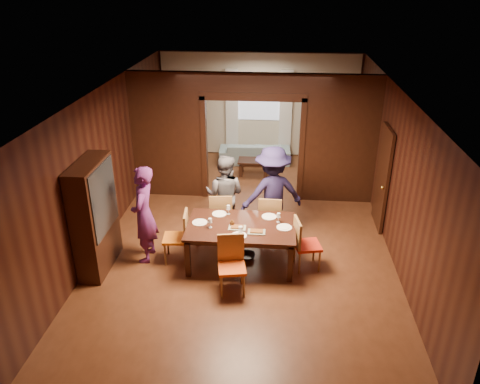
# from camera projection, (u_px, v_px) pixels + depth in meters

# --- Properties ---
(floor) EXTENTS (9.00, 9.00, 0.00)m
(floor) POSITION_uv_depth(u_px,v_px,m) (247.00, 230.00, 9.62)
(floor) COLOR #532B17
(floor) RESTS_ON ground
(ceiling) EXTENTS (5.50, 9.00, 0.02)m
(ceiling) POSITION_uv_depth(u_px,v_px,m) (248.00, 90.00, 8.39)
(ceiling) COLOR silver
(ceiling) RESTS_ON room_walls
(room_walls) EXTENTS (5.52, 9.01, 2.90)m
(room_walls) POSITION_uv_depth(u_px,v_px,m) (253.00, 132.00, 10.68)
(room_walls) COLOR black
(room_walls) RESTS_ON floor
(person_purple) EXTENTS (0.44, 0.67, 1.81)m
(person_purple) POSITION_uv_depth(u_px,v_px,m) (144.00, 215.00, 8.31)
(person_purple) COLOR #5E2162
(person_purple) RESTS_ON floor
(person_grey) EXTENTS (0.91, 0.77, 1.66)m
(person_grey) POSITION_uv_depth(u_px,v_px,m) (225.00, 195.00, 9.21)
(person_grey) COLOR #535259
(person_grey) RESTS_ON floor
(person_navy) EXTENTS (1.39, 1.07, 1.90)m
(person_navy) POSITION_uv_depth(u_px,v_px,m) (272.00, 194.00, 9.00)
(person_navy) COLOR #1B1637
(person_navy) RESTS_ON floor
(sofa) EXTENTS (1.98, 0.86, 0.57)m
(sofa) POSITION_uv_depth(u_px,v_px,m) (255.00, 152.00, 12.98)
(sofa) COLOR #86A5AF
(sofa) RESTS_ON floor
(serving_bowl) EXTENTS (0.33, 0.33, 0.08)m
(serving_bowl) POSITION_uv_depth(u_px,v_px,m) (247.00, 220.00, 8.34)
(serving_bowl) COLOR black
(serving_bowl) RESTS_ON dining_table
(dining_table) EXTENTS (1.91, 1.19, 0.76)m
(dining_table) POSITION_uv_depth(u_px,v_px,m) (241.00, 244.00, 8.41)
(dining_table) COLOR black
(dining_table) RESTS_ON floor
(coffee_table) EXTENTS (0.80, 0.50, 0.40)m
(coffee_table) POSITION_uv_depth(u_px,v_px,m) (254.00, 167.00, 12.21)
(coffee_table) COLOR black
(coffee_table) RESTS_ON floor
(chair_left) EXTENTS (0.48, 0.48, 0.97)m
(chair_left) POSITION_uv_depth(u_px,v_px,m) (175.00, 236.00, 8.44)
(chair_left) COLOR orange
(chair_left) RESTS_ON floor
(chair_right) EXTENTS (0.52, 0.52, 0.97)m
(chair_right) POSITION_uv_depth(u_px,v_px,m) (308.00, 244.00, 8.22)
(chair_right) COLOR red
(chair_right) RESTS_ON floor
(chair_far_l) EXTENTS (0.49, 0.49, 0.97)m
(chair_far_l) POSITION_uv_depth(u_px,v_px,m) (221.00, 214.00, 9.22)
(chair_far_l) COLOR #DD5014
(chair_far_l) RESTS_ON floor
(chair_far_r) EXTENTS (0.45, 0.45, 0.97)m
(chair_far_r) POSITION_uv_depth(u_px,v_px,m) (270.00, 217.00, 9.11)
(chair_far_r) COLOR orange
(chair_far_r) RESTS_ON floor
(chair_near) EXTENTS (0.51, 0.51, 0.97)m
(chair_near) POSITION_uv_depth(u_px,v_px,m) (232.00, 266.00, 7.59)
(chair_near) COLOR #E14F15
(chair_near) RESTS_ON floor
(hutch) EXTENTS (0.40, 1.20, 2.00)m
(hutch) POSITION_uv_depth(u_px,v_px,m) (95.00, 217.00, 8.04)
(hutch) COLOR black
(hutch) RESTS_ON floor
(door_right) EXTENTS (0.06, 0.90, 2.10)m
(door_right) POSITION_uv_depth(u_px,v_px,m) (383.00, 178.00, 9.42)
(door_right) COLOR black
(door_right) RESTS_ON floor
(window_far) EXTENTS (1.20, 0.03, 1.30)m
(window_far) POSITION_uv_depth(u_px,v_px,m) (259.00, 97.00, 12.90)
(window_far) COLOR silver
(window_far) RESTS_ON back_wall
(curtain_left) EXTENTS (0.35, 0.06, 2.40)m
(curtain_left) POSITION_uv_depth(u_px,v_px,m) (232.00, 112.00, 13.12)
(curtain_left) COLOR white
(curtain_left) RESTS_ON back_wall
(curtain_right) EXTENTS (0.35, 0.06, 2.40)m
(curtain_right) POSITION_uv_depth(u_px,v_px,m) (286.00, 114.00, 13.00)
(curtain_right) COLOR white
(curtain_right) RESTS_ON back_wall
(plate_left) EXTENTS (0.27, 0.27, 0.01)m
(plate_left) POSITION_uv_depth(u_px,v_px,m) (200.00, 222.00, 8.34)
(plate_left) COLOR white
(plate_left) RESTS_ON dining_table
(plate_far_l) EXTENTS (0.27, 0.27, 0.01)m
(plate_far_l) POSITION_uv_depth(u_px,v_px,m) (219.00, 214.00, 8.63)
(plate_far_l) COLOR white
(plate_far_l) RESTS_ON dining_table
(plate_far_r) EXTENTS (0.27, 0.27, 0.01)m
(plate_far_r) POSITION_uv_depth(u_px,v_px,m) (269.00, 217.00, 8.54)
(plate_far_r) COLOR white
(plate_far_r) RESTS_ON dining_table
(plate_right) EXTENTS (0.27, 0.27, 0.01)m
(plate_right) POSITION_uv_depth(u_px,v_px,m) (284.00, 227.00, 8.17)
(plate_right) COLOR white
(plate_right) RESTS_ON dining_table
(plate_near) EXTENTS (0.27, 0.27, 0.01)m
(plate_near) POSITION_uv_depth(u_px,v_px,m) (239.00, 236.00, 7.92)
(plate_near) COLOR white
(plate_near) RESTS_ON dining_table
(platter_a) EXTENTS (0.30, 0.20, 0.04)m
(platter_a) POSITION_uv_depth(u_px,v_px,m) (237.00, 227.00, 8.15)
(platter_a) COLOR gray
(platter_a) RESTS_ON dining_table
(platter_b) EXTENTS (0.30, 0.20, 0.04)m
(platter_b) POSITION_uv_depth(u_px,v_px,m) (257.00, 231.00, 8.02)
(platter_b) COLOR gray
(platter_b) RESTS_ON dining_table
(wineglass_left) EXTENTS (0.08, 0.08, 0.18)m
(wineglass_left) POSITION_uv_depth(u_px,v_px,m) (210.00, 223.00, 8.14)
(wineglass_left) COLOR white
(wineglass_left) RESTS_ON dining_table
(wineglass_far) EXTENTS (0.08, 0.08, 0.18)m
(wineglass_far) POSITION_uv_depth(u_px,v_px,m) (228.00, 210.00, 8.60)
(wineglass_far) COLOR silver
(wineglass_far) RESTS_ON dining_table
(wineglass_right) EXTENTS (0.08, 0.08, 0.18)m
(wineglass_right) POSITION_uv_depth(u_px,v_px,m) (278.00, 218.00, 8.32)
(wineglass_right) COLOR white
(wineglass_right) RESTS_ON dining_table
(tumbler) EXTENTS (0.07, 0.07, 0.14)m
(tumbler) POSITION_uv_depth(u_px,v_px,m) (241.00, 230.00, 7.96)
(tumbler) COLOR silver
(tumbler) RESTS_ON dining_table
(condiment_jar) EXTENTS (0.08, 0.08, 0.11)m
(condiment_jar) POSITION_uv_depth(u_px,v_px,m) (232.00, 223.00, 8.21)
(condiment_jar) COLOR #462710
(condiment_jar) RESTS_ON dining_table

